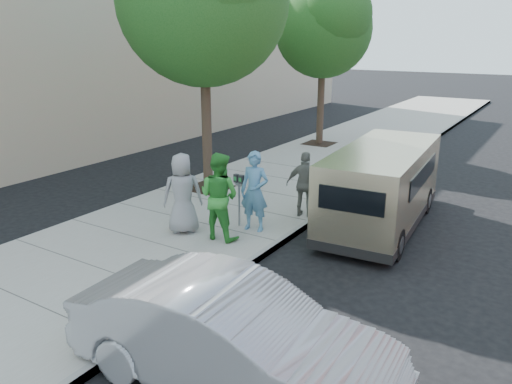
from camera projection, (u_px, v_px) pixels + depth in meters
ground at (224, 234)px, 11.69m from camera, size 120.00×120.00×0.00m
sidewalk at (191, 223)px, 12.17m from camera, size 5.00×60.00×0.15m
curb_face at (278, 244)px, 10.93m from camera, size 0.12×60.00×0.16m
tree_far at (325, 24)px, 19.45m from camera, size 3.92×3.80×6.49m
parking_meter at (239, 189)px, 11.53m from camera, size 0.27×0.12×1.25m
van at (383, 185)px, 11.91m from camera, size 2.12×5.39×1.96m
sedan at (232, 338)px, 6.39m from camera, size 4.52×1.80×1.46m
person_officer at (255, 191)px, 11.30m from camera, size 0.73×0.54×1.84m
person_green_shirt at (219, 196)px, 10.82m from camera, size 0.96×0.76×1.93m
person_gray_shirt at (183, 193)px, 11.18m from camera, size 1.06×1.03×1.83m
person_striped_polo at (305, 184)px, 12.21m from camera, size 1.03×0.64×1.63m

